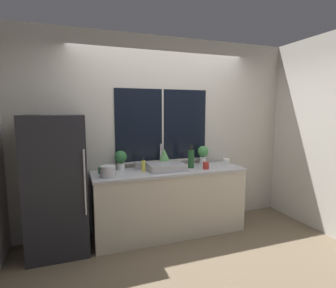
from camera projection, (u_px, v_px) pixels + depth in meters
ground_plane at (177, 242)px, 3.36m from camera, size 14.00×14.00×0.00m
wall_back at (162, 134)px, 3.77m from camera, size 8.00×0.09×2.70m
wall_left at (16, 133)px, 3.92m from camera, size 0.06×7.00×2.70m
wall_right at (244, 127)px, 5.26m from camera, size 0.06×7.00×2.70m
counter at (170, 202)px, 3.57m from camera, size 2.05×0.58×0.89m
refrigerator at (57, 185)px, 3.07m from camera, size 0.67×0.63×1.63m
sink at (166, 167)px, 3.49m from camera, size 0.48×0.42×0.33m
potted_plant_left at (121, 159)px, 3.47m from camera, size 0.17×0.17×0.26m
potted_plant_center at (164, 157)px, 3.68m from camera, size 0.15×0.15×0.25m
potted_plant_right at (203, 153)px, 3.88m from camera, size 0.16×0.16×0.27m
soap_bottle at (143, 166)px, 3.39m from camera, size 0.05×0.05×0.19m
bottle_tall at (191, 158)px, 3.61m from camera, size 0.08×0.08×0.32m
mug_grey at (138, 166)px, 3.53m from camera, size 0.09×0.09×0.10m
mug_white at (226, 161)px, 3.88m from camera, size 0.10×0.10×0.08m
mug_red at (206, 166)px, 3.55m from camera, size 0.08×0.08×0.09m
mug_green at (102, 170)px, 3.31m from camera, size 0.09×0.09×0.09m
kettle at (108, 171)px, 3.12m from camera, size 0.18×0.18×0.15m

